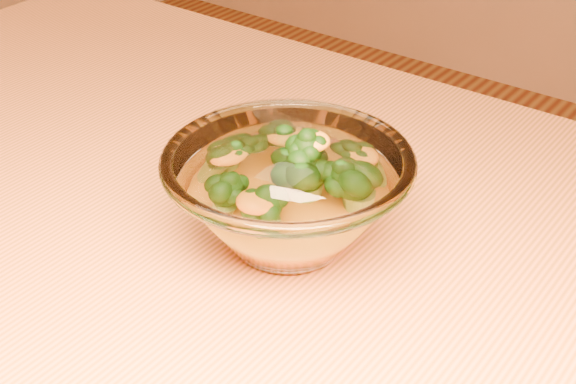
{
  "coord_description": "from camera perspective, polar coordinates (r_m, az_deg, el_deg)",
  "views": [
    {
      "loc": [
        0.31,
        -0.33,
        1.12
      ],
      "look_at": [
        0.01,
        0.07,
        0.8
      ],
      "focal_mm": 50.0,
      "sensor_mm": 36.0,
      "label": 1
    }
  ],
  "objects": [
    {
      "name": "cheese_sauce",
      "position": [
        0.6,
        -0.0,
        -1.71
      ],
      "size": [
        0.11,
        0.11,
        0.03
      ],
      "primitive_type": "ellipsoid",
      "color": "gold",
      "rests_on": "glass_bowl"
    },
    {
      "name": "table",
      "position": [
        0.65,
        -4.49,
        -13.32
      ],
      "size": [
        1.2,
        0.8,
        0.75
      ],
      "color": "#DA7241",
      "rests_on": "ground"
    },
    {
      "name": "broccoli_heap",
      "position": [
        0.6,
        0.17,
        1.16
      ],
      "size": [
        0.13,
        0.12,
        0.07
      ],
      "color": "black",
      "rests_on": "cheese_sauce"
    },
    {
      "name": "glass_bowl",
      "position": [
        0.59,
        0.0,
        -0.33
      ],
      "size": [
        0.19,
        0.19,
        0.08
      ],
      "color": "white",
      "rests_on": "table"
    }
  ]
}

